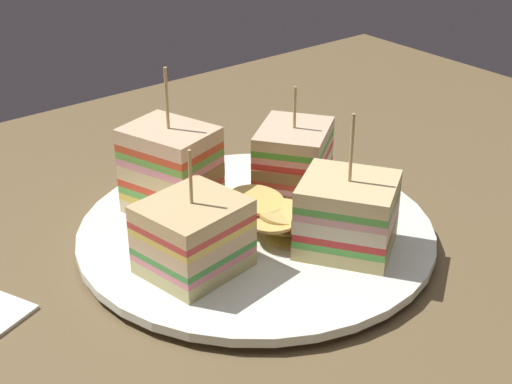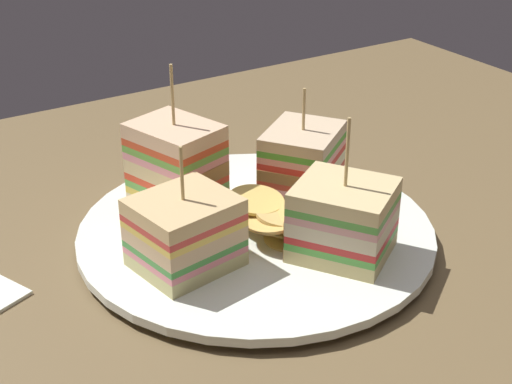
% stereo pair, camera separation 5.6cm
% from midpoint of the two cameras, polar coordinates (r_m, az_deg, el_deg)
% --- Properties ---
extents(ground_plane, '(0.96, 0.71, 0.02)m').
position_cam_midpoint_polar(ground_plane, '(0.58, -2.75, -4.55)').
color(ground_plane, brown).
extents(plate, '(0.27, 0.27, 0.01)m').
position_cam_midpoint_polar(plate, '(0.57, -2.78, -3.16)').
color(plate, white).
rests_on(plate, ground_plane).
extents(sandwich_wedge_0, '(0.07, 0.08, 0.12)m').
position_cam_midpoint_polar(sandwich_wedge_0, '(0.59, -9.11, 1.53)').
color(sandwich_wedge_0, beige).
rests_on(sandwich_wedge_0, plate).
extents(sandwich_wedge_1, '(0.07, 0.07, 0.09)m').
position_cam_midpoint_polar(sandwich_wedge_1, '(0.52, -7.81, -3.41)').
color(sandwich_wedge_1, '#CFC480').
rests_on(sandwich_wedge_1, plate).
extents(sandwich_wedge_2, '(0.08, 0.09, 0.10)m').
position_cam_midpoint_polar(sandwich_wedge_2, '(0.53, 3.88, -1.81)').
color(sandwich_wedge_2, '#D7C47E').
rests_on(sandwich_wedge_2, plate).
extents(sandwich_wedge_3, '(0.08, 0.08, 0.09)m').
position_cam_midpoint_polar(sandwich_wedge_3, '(0.62, 0.23, 2.42)').
color(sandwich_wedge_3, '#D2BA80').
rests_on(sandwich_wedge_3, plate).
extents(chip_pile, '(0.07, 0.08, 0.03)m').
position_cam_midpoint_polar(chip_pile, '(0.55, -1.20, -1.87)').
color(chip_pile, '#E7C76A').
rests_on(chip_pile, plate).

